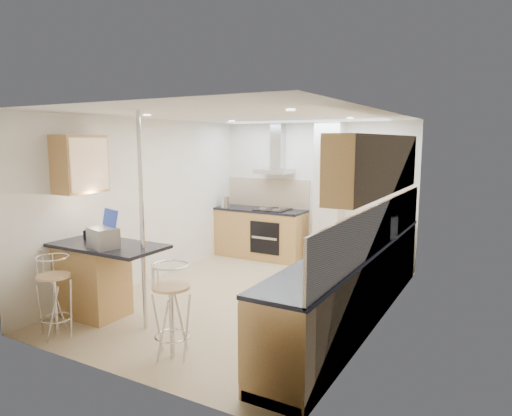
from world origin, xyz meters
The scene contains 16 objects.
ground centered at (0.00, 0.00, 0.00)m, with size 4.80×4.80×0.00m, color tan.
room_shell centered at (0.32, 0.38, 1.54)m, with size 3.64×4.84×2.51m.
right_counter centered at (1.50, 0.00, 0.46)m, with size 0.63×4.40×0.92m.
back_counter centered at (-0.95, 2.10, 0.46)m, with size 1.70×0.63×0.92m.
peninsula centered at (-1.12, -1.45, 0.48)m, with size 1.47×0.72×0.94m.
microwave centered at (1.62, 0.70, 1.07)m, with size 0.55×0.37×0.31m, color white.
laptop centered at (-0.98, -1.61, 1.06)m, with size 0.35×0.26×0.24m, color #979A9E.
bag centered at (-1.50, -1.31, 1.00)m, with size 0.20×0.15×0.11m, color black.
bar_stool_near centered at (-1.25, -2.10, 0.46)m, with size 0.38×0.38×0.93m, color tan, non-canonical shape.
bar_stool_end centered at (0.20, -1.85, 0.49)m, with size 0.40×0.40×0.97m, color tan, non-canonical shape.
jar_a centered at (1.56, 0.40, 1.00)m, with size 0.12×0.12×0.17m, color white.
jar_b centered at (1.55, 1.01, 1.00)m, with size 0.11×0.11×0.16m, color white.
jar_c centered at (1.48, -0.98, 1.01)m, with size 0.14×0.14×0.18m, color #B0A78D.
jar_d centered at (1.67, -0.28, 1.00)m, with size 0.10×0.10×0.15m, color white.
bread_bin centered at (1.52, -0.94, 1.02)m, with size 0.30×0.38×0.20m, color white.
kettle centered at (-1.61, 1.92, 1.03)m, with size 0.16×0.16×0.21m, color #BCBEC1.
Camera 1 is at (3.08, -5.23, 2.17)m, focal length 32.00 mm.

